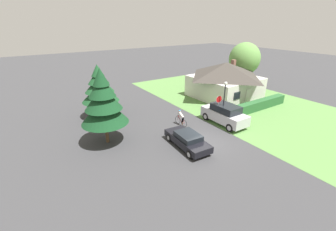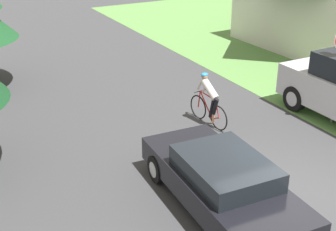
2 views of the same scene
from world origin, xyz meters
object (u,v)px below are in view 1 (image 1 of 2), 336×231
Objects in this scene: cyclist at (181,118)px; deciduous_tree_right at (244,59)px; street_lamp at (224,95)px; conifer_tall_far at (99,87)px; stop_sign at (219,104)px; parked_suv_right at (225,114)px; cottage_house at (225,79)px; conifer_tall_near at (103,102)px; sedan_left_lane at (187,140)px.

cyclist is 17.29m from deciduous_tree_right.
conifer_tall_far reaches higher than street_lamp.
stop_sign is 1.11m from street_lamp.
conifer_tall_far is at bearing 177.88° from deciduous_tree_right.
conifer_tall_far reaches higher than parked_suv_right.
conifer_tall_far is (-9.47, 8.73, 0.18)m from street_lamp.
cyclist is 4.78m from street_lamp.
cottage_house is 9.24m from parked_suv_right.
street_lamp is 14.68m from deciduous_tree_right.
deciduous_tree_right is at bearing 12.39° from conifer_tall_near.
deciduous_tree_right is (17.92, 9.52, 3.87)m from sedan_left_lane.
cyclist reaches higher than sedan_left_lane.
street_lamp is at bearing 88.96° from parked_suv_right.
conifer_tall_near reaches higher than sedan_left_lane.
conifer_tall_near is at bearing 75.54° from parked_suv_right.
street_lamp is at bearing -42.66° from conifer_tall_far.
conifer_tall_near is (-7.38, 0.69, 2.90)m from cyclist.
cyclist is at bearing 149.18° from street_lamp.
sedan_left_lane is 0.67× the size of deciduous_tree_right.
deciduous_tree_right is at bearing -58.87° from sedan_left_lane.
cottage_house is 6.02m from deciduous_tree_right.
conifer_tall_far is at bearing 35.91° from cyclist.
conifer_tall_near is at bearing -167.61° from deciduous_tree_right.
conifer_tall_far is (-9.76, 8.73, 2.24)m from parked_suv_right.
deciduous_tree_right is at bearing 14.01° from cottage_house.
stop_sign is at bearing 119.41° from street_lamp.
street_lamp is (-6.84, -6.36, 0.65)m from cottage_house.
cyclist is 3.98m from stop_sign.
parked_suv_right is (-6.55, -6.36, -1.40)m from cottage_house.
deciduous_tree_right is (23.22, 5.10, 0.87)m from conifer_tall_near.
cottage_house reaches higher than sedan_left_lane.
cyclist is 0.30× the size of conifer_tall_far.
cyclist is 0.38× the size of street_lamp.
sedan_left_lane is at bearing 104.64° from parked_suv_right.
conifer_tall_far is at bearing 137.34° from street_lamp.
cottage_house is at bearing -8.27° from conifer_tall_far.
street_lamp is 12.88m from conifer_tall_far.
conifer_tall_far reaches higher than stop_sign.
cottage_house is at bearing -54.36° from sedan_left_lane.
cottage_house is at bearing -73.81° from cyclist.
conifer_tall_near is 6.10m from conifer_tall_far.
parked_suv_right is at bearing -41.81° from conifer_tall_far.
conifer_tall_far is 0.82× the size of deciduous_tree_right.
parked_suv_right is 13.28m from conifer_tall_far.
conifer_tall_far is (-9.23, 8.29, 1.18)m from stop_sign.
stop_sign is at bearing -41.95° from conifer_tall_far.
stop_sign is 14.79m from deciduous_tree_right.
conifer_tall_near reaches higher than cyclist.
conifer_tall_near is (-17.79, -3.54, 1.20)m from cottage_house.
conifer_tall_near is (-5.30, 4.41, 3.00)m from sedan_left_lane.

